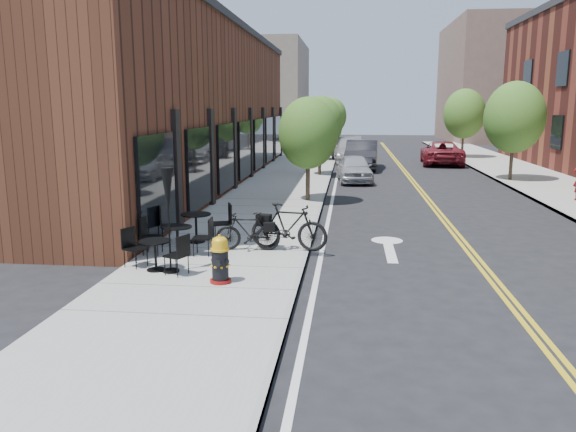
{
  "coord_description": "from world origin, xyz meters",
  "views": [
    {
      "loc": [
        0.96,
        -11.75,
        3.6
      ],
      "look_at": [
        -0.5,
        1.35,
        1.0
      ],
      "focal_mm": 35.0,
      "sensor_mm": 36.0,
      "label": 1
    }
  ],
  "objects": [
    {
      "name": "bicycle_left",
      "position": [
        -1.48,
        1.38,
        0.59
      ],
      "size": [
        1.6,
        0.56,
        0.95
      ],
      "primitive_type": "imported",
      "rotation": [
        0.0,
        0.0,
        -1.49
      ],
      "color": "black",
      "rests_on": "sidewalk_near"
    },
    {
      "name": "tree_near_a",
      "position": [
        -0.6,
        9.0,
        2.6
      ],
      "size": [
        2.2,
        2.2,
        3.81
      ],
      "color": "#382B1E",
      "rests_on": "sidewalk_near"
    },
    {
      "name": "tree_near_c",
      "position": [
        -0.6,
        25.0,
        2.53
      ],
      "size": [
        2.1,
        2.1,
        3.67
      ],
      "color": "#382B1E",
      "rests_on": "sidewalk_near"
    },
    {
      "name": "tree_far_c",
      "position": [
        8.6,
        28.0,
        3.06
      ],
      "size": [
        2.8,
        2.8,
        4.62
      ],
      "color": "#382B1E",
      "rests_on": "sidewalk_far"
    },
    {
      "name": "bistro_set_a",
      "position": [
        -3.14,
        -0.52,
        0.55
      ],
      "size": [
        1.61,
        1.01,
        0.86
      ],
      "rotation": [
        0.0,
        0.0,
        -0.42
      ],
      "color": "black",
      "rests_on": "sidewalk_near"
    },
    {
      "name": "tree_far_b",
      "position": [
        8.6,
        16.0,
        3.06
      ],
      "size": [
        2.8,
        2.8,
        4.62
      ],
      "color": "#382B1E",
      "rests_on": "sidewalk_far"
    },
    {
      "name": "patio_umbrella",
      "position": [
        -2.8,
        -0.59,
        1.72
      ],
      "size": [
        0.36,
        0.36,
        2.23
      ],
      "color": "black",
      "rests_on": "sidewalk_near"
    },
    {
      "name": "fire_hydrant",
      "position": [
        -1.57,
        -1.19,
        0.58
      ],
      "size": [
        0.56,
        0.56,
        0.98
      ],
      "rotation": [
        0.0,
        0.0,
        -0.39
      ],
      "color": "maroon",
      "rests_on": "sidewalk_near"
    },
    {
      "name": "tree_near_d",
      "position": [
        -0.6,
        33.0,
        2.79
      ],
      "size": [
        2.4,
        2.4,
        4.11
      ],
      "color": "#382B1E",
      "rests_on": "sidewalk_near"
    },
    {
      "name": "tree_near_b",
      "position": [
        -0.6,
        17.0,
        2.71
      ],
      "size": [
        2.3,
        2.3,
        3.98
      ],
      "color": "#382B1E",
      "rests_on": "sidewalk_near"
    },
    {
      "name": "bistro_set_c",
      "position": [
        -3.08,
        0.8,
        0.57
      ],
      "size": [
        1.64,
        0.73,
        0.89
      ],
      "rotation": [
        0.0,
        0.0,
        0.03
      ],
      "color": "black",
      "rests_on": "sidewalk_near"
    },
    {
      "name": "sidewalk_near",
      "position": [
        -2.0,
        10.0,
        0.06
      ],
      "size": [
        4.0,
        70.0,
        0.12
      ],
      "primitive_type": "cube",
      "color": "#9E9B93",
      "rests_on": "ground"
    },
    {
      "name": "bicycle_right",
      "position": [
        -0.49,
        1.51,
        0.7
      ],
      "size": [
        1.99,
        0.83,
        1.16
      ],
      "primitive_type": "imported",
      "rotation": [
        0.0,
        0.0,
        1.42
      ],
      "color": "black",
      "rests_on": "sidewalk_near"
    },
    {
      "name": "bg_building_right",
      "position": [
        16.0,
        50.0,
        6.0
      ],
      "size": [
        10.0,
        16.0,
        12.0
      ],
      "primitive_type": "cube",
      "color": "brown",
      "rests_on": "ground"
    },
    {
      "name": "bistro_set_b",
      "position": [
        -2.97,
        2.07,
        0.61
      ],
      "size": [
        1.83,
        1.03,
        0.97
      ],
      "rotation": [
        0.0,
        0.0,
        0.34
      ],
      "color": "black",
      "rests_on": "sidewalk_near"
    },
    {
      "name": "parked_car_c",
      "position": [
        1.0,
        24.46,
        0.81
      ],
      "size": [
        2.91,
        5.81,
        1.62
      ],
      "primitive_type": "imported",
      "rotation": [
        0.0,
        0.0,
        0.12
      ],
      "color": "#A09FA4",
      "rests_on": "ground"
    },
    {
      "name": "ground",
      "position": [
        0.0,
        0.0,
        0.0
      ],
      "size": [
        120.0,
        120.0,
        0.0
      ],
      "primitive_type": "plane",
      "color": "black",
      "rests_on": "ground"
    },
    {
      "name": "parked_car_a",
      "position": [
        1.17,
        15.23,
        0.65
      ],
      "size": [
        1.87,
        3.93,
        1.3
      ],
      "primitive_type": "imported",
      "rotation": [
        0.0,
        0.0,
        0.09
      ],
      "color": "#9EA0A6",
      "rests_on": "ground"
    },
    {
      "name": "parked_car_far",
      "position": [
        6.6,
        23.98,
        0.73
      ],
      "size": [
        2.79,
        5.38,
        1.45
      ],
      "primitive_type": "imported",
      "rotation": [
        0.0,
        0.0,
        3.07
      ],
      "color": "maroon",
      "rests_on": "ground"
    },
    {
      "name": "building_near",
      "position": [
        -6.5,
        14.0,
        3.5
      ],
      "size": [
        5.0,
        28.0,
        7.0
      ],
      "primitive_type": "cube",
      "color": "#472417",
      "rests_on": "ground"
    },
    {
      "name": "parked_car_b",
      "position": [
        1.6,
        20.85,
        0.82
      ],
      "size": [
        2.03,
        5.1,
        1.65
      ],
      "primitive_type": "imported",
      "rotation": [
        0.0,
        0.0,
        -0.06
      ],
      "color": "black",
      "rests_on": "ground"
    },
    {
      "name": "bg_building_left",
      "position": [
        -8.0,
        48.0,
        5.0
      ],
      "size": [
        8.0,
        14.0,
        10.0
      ],
      "primitive_type": "cube",
      "color": "#726656",
      "rests_on": "ground"
    }
  ]
}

